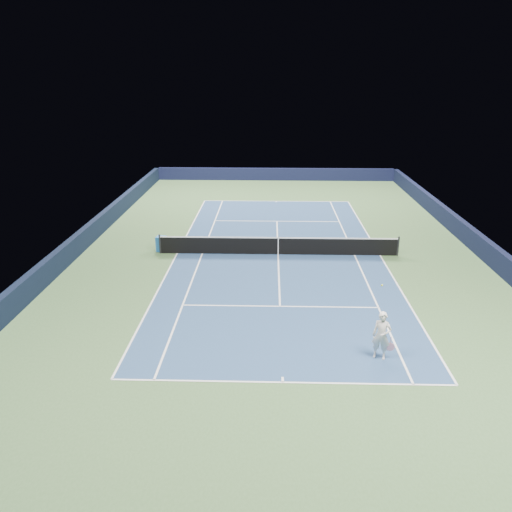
{
  "coord_description": "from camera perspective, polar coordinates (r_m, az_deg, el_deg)",
  "views": [
    {
      "loc": [
        -0.46,
        -25.35,
        9.23
      ],
      "look_at": [
        -1.11,
        -3.0,
        1.0
      ],
      "focal_mm": 35.0,
      "sensor_mm": 36.0,
      "label": 1
    }
  ],
  "objects": [
    {
      "name": "center_service_line",
      "position": [
        26.98,
        2.54,
        0.2
      ],
      "size": [
        0.08,
        12.8,
        0.0
      ],
      "primitive_type": "cube",
      "color": "white",
      "rests_on": "ground"
    },
    {
      "name": "tennis_net",
      "position": [
        26.81,
        2.56,
        1.2
      ],
      "size": [
        12.9,
        0.1,
        1.07
      ],
      "color": "black",
      "rests_on": "ground"
    },
    {
      "name": "court_surface",
      "position": [
        26.98,
        2.54,
        0.19
      ],
      "size": [
        10.97,
        23.77,
        0.01
      ],
      "primitive_type": "cube",
      "color": "navy",
      "rests_on": "ground"
    },
    {
      "name": "ground",
      "position": [
        26.98,
        2.54,
        0.18
      ],
      "size": [
        40.0,
        40.0,
        0.0
      ],
      "primitive_type": "plane",
      "color": "#3B5B31",
      "rests_on": "ground"
    },
    {
      "name": "wall_left",
      "position": [
        28.73,
        -19.58,
        1.42
      ],
      "size": [
        0.35,
        40.0,
        1.1
      ],
      "primitive_type": "cube",
      "color": "black",
      "rests_on": "ground"
    },
    {
      "name": "wall_right",
      "position": [
        29.07,
        24.42,
        0.97
      ],
      "size": [
        0.35,
        40.0,
        1.1
      ],
      "primitive_type": "cube",
      "color": "black",
      "rests_on": "ground"
    },
    {
      "name": "baseline_far",
      "position": [
        38.36,
        2.32,
        6.29
      ],
      "size": [
        10.97,
        0.08,
        0.0
      ],
      "primitive_type": "cube",
      "color": "white",
      "rests_on": "ground"
    },
    {
      "name": "center_mark_near",
      "position": [
        16.45,
        3.06,
        -13.93
      ],
      "size": [
        0.08,
        0.3,
        0.0
      ],
      "primitive_type": "cube",
      "color": "white",
      "rests_on": "ground"
    },
    {
      "name": "wall_far",
      "position": [
        46.0,
        2.24,
        9.32
      ],
      "size": [
        22.0,
        0.35,
        1.1
      ],
      "primitive_type": "cube",
      "color": "black",
      "rests_on": "ground"
    },
    {
      "name": "sideline_singles_left",
      "position": [
        27.22,
        -6.15,
        0.29
      ],
      "size": [
        0.08,
        23.77,
        0.0
      ],
      "primitive_type": "cube",
      "color": "white",
      "rests_on": "ground"
    },
    {
      "name": "tennis_player",
      "position": [
        17.63,
        14.16,
        -8.81
      ],
      "size": [
        0.84,
        1.34,
        2.31
      ],
      "color": "silver",
      "rests_on": "ground"
    },
    {
      "name": "sideline_doubles_left",
      "position": [
        27.44,
        -8.99,
        0.31
      ],
      "size": [
        0.08,
        23.77,
        0.0
      ],
      "primitive_type": "cube",
      "color": "white",
      "rests_on": "ground"
    },
    {
      "name": "center_mark_far",
      "position": [
        38.21,
        2.32,
        6.23
      ],
      "size": [
        0.08,
        0.3,
        0.0
      ],
      "primitive_type": "cube",
      "color": "white",
      "rests_on": "ground"
    },
    {
      "name": "baseline_near",
      "position": [
        16.32,
        3.07,
        -14.22
      ],
      "size": [
        10.97,
        0.08,
        0.0
      ],
      "primitive_type": "cube",
      "color": "white",
      "rests_on": "ground"
    },
    {
      "name": "sideline_doubles_right",
      "position": [
        27.62,
        13.99,
        0.08
      ],
      "size": [
        0.08,
        23.77,
        0.0
      ],
      "primitive_type": "cube",
      "color": "white",
      "rests_on": "ground"
    },
    {
      "name": "sideline_singles_right",
      "position": [
        27.36,
        11.19,
        0.11
      ],
      "size": [
        0.08,
        23.77,
        0.0
      ],
      "primitive_type": "cube",
      "color": "white",
      "rests_on": "ground"
    },
    {
      "name": "service_line_far",
      "position": [
        33.06,
        2.4,
        4.0
      ],
      "size": [
        8.23,
        0.08,
        0.0
      ],
      "primitive_type": "cube",
      "color": "white",
      "rests_on": "ground"
    },
    {
      "name": "service_line_near",
      "position": [
        21.08,
        2.76,
        -5.76
      ],
      "size": [
        8.23,
        0.08,
        0.0
      ],
      "primitive_type": "cube",
      "color": "white",
      "rests_on": "ground"
    },
    {
      "name": "sponsor_cube",
      "position": [
        27.82,
        -10.75,
        1.38
      ],
      "size": [
        0.62,
        0.54,
        0.84
      ],
      "color": "blue",
      "rests_on": "ground"
    }
  ]
}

